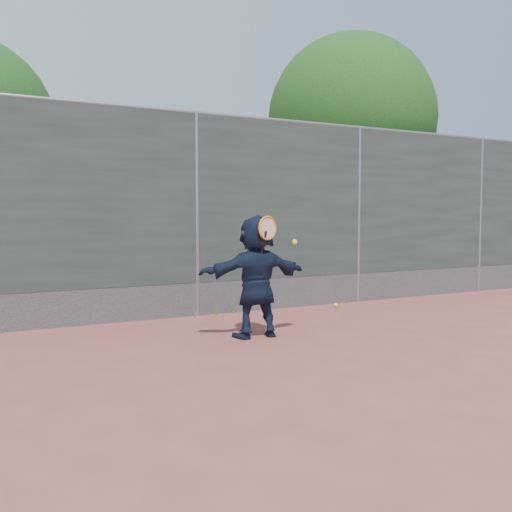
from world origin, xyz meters
name	(u,v)px	position (x,y,z in m)	size (l,w,h in m)	color
ground	(336,372)	(0.00, 0.00, 0.00)	(80.00, 80.00, 0.00)	#9E4C42
player	(256,276)	(0.07, 1.76, 0.75)	(1.39, 0.44, 1.50)	#131D34
ball_ground	(336,305)	(2.30, 3.18, 0.03)	(0.07, 0.07, 0.07)	#F9FA37
fence	(197,210)	(0.00, 3.50, 1.58)	(20.00, 0.06, 3.03)	#38423D
swing_action	(270,231)	(0.16, 1.57, 1.31)	(0.58, 0.14, 0.51)	orange
tree_right	(357,124)	(4.68, 5.75, 3.49)	(3.78, 3.60, 5.39)	#382314
weed_clump	(219,306)	(0.29, 3.38, 0.13)	(0.68, 0.07, 0.30)	#387226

